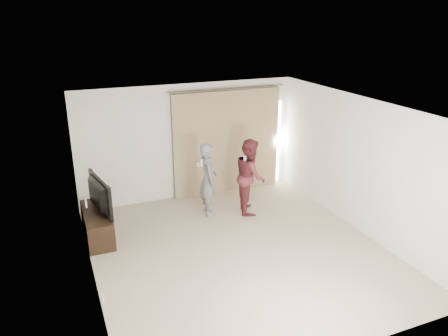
{
  "coord_description": "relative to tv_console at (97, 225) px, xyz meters",
  "views": [
    {
      "loc": [
        -2.87,
        -6.25,
        4.08
      ],
      "look_at": [
        0.21,
        1.2,
        1.16
      ],
      "focal_mm": 35.0,
      "sensor_mm": 36.0,
      "label": 1
    }
  ],
  "objects": [
    {
      "name": "scratching_post",
      "position": [
        0.17,
        0.49,
        -0.06
      ],
      "size": [
        0.37,
        0.37,
        0.5
      ],
      "color": "tan",
      "rests_on": "ground"
    },
    {
      "name": "tv",
      "position": [
        0.0,
        0.0,
        0.6
      ],
      "size": [
        0.35,
        1.17,
        0.67
      ],
      "primitive_type": "imported",
      "rotation": [
        0.0,
        0.0,
        1.75
      ],
      "color": "black",
      "rests_on": "tv_console"
    },
    {
      "name": "wall_back",
      "position": [
        2.27,
        1.25,
        1.04
      ],
      "size": [
        5.0,
        0.04,
        2.6
      ],
      "primitive_type": "cube",
      "color": "white",
      "rests_on": "ground"
    },
    {
      "name": "person_man",
      "position": [
        2.31,
        0.16,
        0.52
      ],
      "size": [
        0.48,
        0.63,
        1.56
      ],
      "color": "slate",
      "rests_on": "ground"
    },
    {
      "name": "person_woman",
      "position": [
        3.18,
        -0.04,
        0.54
      ],
      "size": [
        0.81,
        0.92,
        1.6
      ],
      "color": "maroon",
      "rests_on": "ground"
    },
    {
      "name": "ceiling",
      "position": [
        2.27,
        -1.5,
        2.34
      ],
      "size": [
        5.0,
        5.5,
        0.01
      ],
      "primitive_type": "cube",
      "color": "silver",
      "rests_on": "wall_back"
    },
    {
      "name": "curtain",
      "position": [
        3.18,
        1.18,
        0.94
      ],
      "size": [
        2.8,
        0.11,
        2.46
      ],
      "color": "tan",
      "rests_on": "ground"
    },
    {
      "name": "floor",
      "position": [
        2.27,
        -1.5,
        -0.26
      ],
      "size": [
        5.5,
        5.5,
        0.0
      ],
      "primitive_type": "plane",
      "color": "tan",
      "rests_on": "ground"
    },
    {
      "name": "wall_left",
      "position": [
        -0.23,
        -1.5,
        1.04
      ],
      "size": [
        0.04,
        5.5,
        2.6
      ],
      "color": "white",
      "rests_on": "ground"
    },
    {
      "name": "tv_console",
      "position": [
        0.0,
        0.0,
        0.0
      ],
      "size": [
        0.47,
        1.36,
        0.52
      ],
      "primitive_type": "cube",
      "color": "black",
      "rests_on": "ground"
    }
  ]
}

